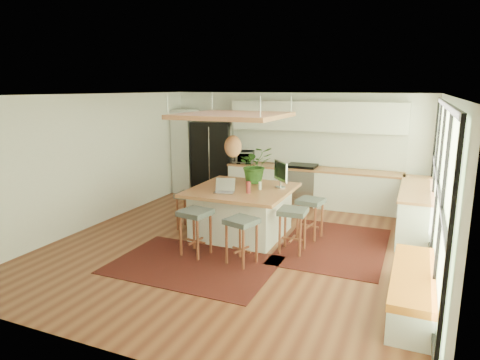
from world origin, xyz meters
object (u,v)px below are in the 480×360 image
at_px(microwave, 243,156).
at_px(island_plant, 255,169).
at_px(island, 242,212).
at_px(stool_near_left, 196,235).
at_px(fridge, 211,160).
at_px(stool_right_back, 310,220).
at_px(laptop, 224,186).
at_px(monitor, 281,174).
at_px(stool_right_front, 292,233).
at_px(stool_left_side, 189,212).
at_px(stool_near_right, 242,243).

distance_m(microwave, island_plant, 2.31).
xyz_separation_m(island, microwave, (-1.07, 2.60, 0.65)).
distance_m(stool_near_left, microwave, 4.00).
height_order(fridge, stool_near_left, fridge).
distance_m(island, stool_near_left, 1.30).
bearing_deg(stool_near_left, island, 75.64).
distance_m(stool_right_back, microwave, 3.34).
distance_m(stool_near_left, laptop, 1.08).
bearing_deg(island, monitor, 28.62).
relative_size(laptop, island_plant, 0.52).
relative_size(stool_right_back, laptop, 2.01).
relative_size(island, laptop, 4.82).
bearing_deg(stool_right_front, stool_left_side, 169.87).
height_order(stool_near_right, stool_right_back, same).
relative_size(fridge, island_plant, 2.65).
xyz_separation_m(microwave, island_plant, (1.12, -2.02, 0.10)).
xyz_separation_m(stool_near_left, monitor, (0.98, 1.62, 0.83)).
bearing_deg(laptop, island_plant, 65.19).
height_order(stool_right_front, laptop, laptop).
bearing_deg(monitor, stool_left_side, -117.68).
distance_m(island, microwave, 2.89).
bearing_deg(stool_near_left, stool_right_front, 27.41).
distance_m(stool_near_right, stool_left_side, 2.07).
distance_m(monitor, island_plant, 0.65).
bearing_deg(stool_near_left, island_plant, 78.56).
height_order(monitor, microwave, monitor).
height_order(stool_left_side, monitor, monitor).
bearing_deg(laptop, stool_near_left, -113.90).
bearing_deg(stool_right_back, stool_right_front, -97.37).
distance_m(stool_right_front, island_plant, 1.77).
xyz_separation_m(island, stool_near_left, (-0.32, -1.26, -0.11)).
bearing_deg(stool_right_front, fridge, 135.27).
bearing_deg(island_plant, fridge, 134.84).
height_order(stool_right_back, stool_left_side, stool_right_back).
height_order(fridge, stool_near_right, fridge).
height_order(island, laptop, laptop).
relative_size(island, stool_near_left, 2.31).
xyz_separation_m(stool_right_front, monitor, (-0.50, 0.85, 0.83)).
xyz_separation_m(stool_left_side, microwave, (0.07, 2.68, 0.76)).
xyz_separation_m(fridge, stool_near_left, (1.67, -3.89, -0.57)).
height_order(stool_right_back, monitor, monitor).
bearing_deg(island_plant, island, -94.89).
relative_size(fridge, stool_near_right, 2.55).
relative_size(fridge, island, 1.06).
distance_m(fridge, stool_near_right, 4.71).
bearing_deg(island_plant, laptop, -101.84).
bearing_deg(stool_right_front, island, 157.09).
height_order(stool_right_front, microwave, microwave).
bearing_deg(microwave, laptop, -86.60).
distance_m(island, stool_near_right, 1.41).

